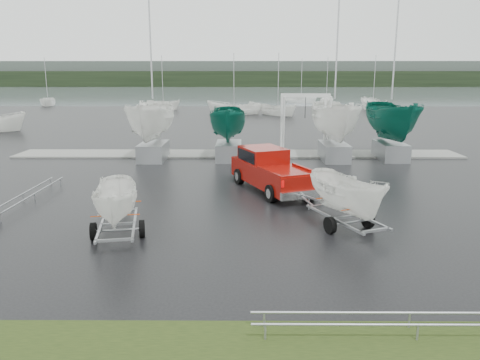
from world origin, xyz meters
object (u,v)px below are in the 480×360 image
trailer_hitched (349,161)px  trailer_parked (115,170)px  pickup_truck (269,169)px  boat_hoist (305,116)px

trailer_hitched → trailer_parked: bearing=163.6°
pickup_truck → trailer_hitched: trailer_hitched is taller
pickup_truck → trailer_hitched: bearing=-90.0°
trailer_parked → pickup_truck: bearing=40.3°
trailer_parked → trailer_hitched: bearing=-4.4°
boat_hoist → pickup_truck: bearing=-106.8°
trailer_hitched → trailer_parked: size_ratio=1.06×
pickup_truck → boat_hoist: boat_hoist is taller
trailer_parked → boat_hoist: trailer_parked is taller
boat_hoist → trailer_hitched: bearing=-91.7°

